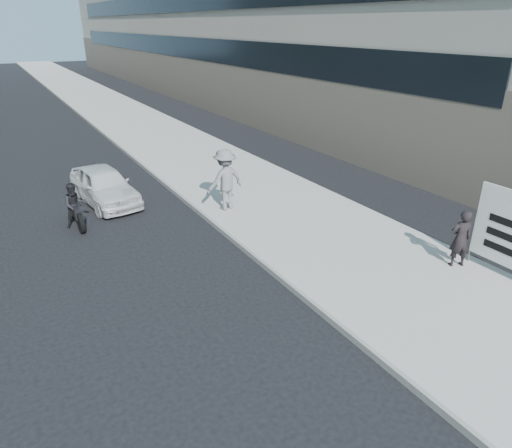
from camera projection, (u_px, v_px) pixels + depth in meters
ground at (268, 338)px, 9.32m from camera, size 160.00×160.00×0.00m
near_sidewalk at (149, 131)px, 26.95m from camera, size 5.00×120.00×0.15m
jogger at (225, 180)px, 15.03m from camera, size 1.41×0.93×2.05m
pedestrian_woman at (461, 238)px, 11.53m from camera, size 0.66×0.55×1.53m
white_sedan_near at (104, 185)px, 16.10m from camera, size 2.01×4.00×1.31m
motorcycle at (75, 207)px, 14.24m from camera, size 0.72×2.04×1.42m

